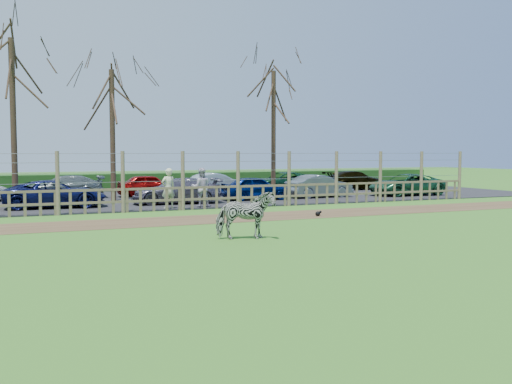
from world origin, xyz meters
name	(u,v)px	position (x,y,z in m)	size (l,w,h in m)	color
ground	(258,236)	(0.00, 0.00, 0.00)	(120.00, 120.00, 0.00)	#5EA938
dirt_strip	(209,219)	(0.00, 4.50, 0.01)	(34.00, 2.80, 0.01)	brown
asphalt	(149,198)	(0.00, 14.50, 0.02)	(44.00, 13.00, 0.04)	#232326
hedge	(125,182)	(0.00, 21.50, 0.55)	(46.00, 2.00, 1.10)	#1E4716
fence	(183,191)	(0.00, 8.00, 0.80)	(30.16, 0.16, 2.50)	brown
tree_left	(12,81)	(-6.50, 12.50, 5.62)	(4.80, 4.80, 7.88)	#3D2B1E
tree_mid	(112,103)	(-2.00, 13.50, 4.87)	(4.80, 4.80, 6.83)	#3D2B1E
tree_right	(274,102)	(7.00, 14.00, 5.24)	(4.80, 4.80, 7.35)	#3D2B1E
zebra	(245,215)	(-0.61, -0.50, 0.69)	(0.74, 1.63, 1.37)	gray
visitor_a	(168,188)	(-0.47, 8.62, 0.90)	(0.63, 0.41, 1.72)	beige
visitor_b	(201,187)	(1.03, 8.71, 0.90)	(0.84, 0.65, 1.72)	#BDB4C8
crow	(318,214)	(4.13, 3.76, 0.10)	(0.26, 0.19, 0.21)	black
car_2	(55,194)	(-4.92, 10.95, 0.64)	(1.99, 4.32, 1.20)	#0F144A
car_3	(177,191)	(0.48, 10.74, 0.64)	(1.68, 4.13, 1.20)	#5A5368
car_4	(256,188)	(4.74, 11.27, 0.64)	(1.42, 3.52, 1.20)	#031453
car_5	(319,186)	(8.50, 11.38, 0.64)	(1.27, 3.64, 1.20)	slate
car_6	(406,185)	(13.67, 10.71, 0.64)	(1.99, 4.32, 1.20)	#1D5636
car_9	(63,187)	(-4.22, 15.89, 0.64)	(1.68, 4.13, 1.20)	slate
car_10	(150,185)	(0.33, 15.74, 0.64)	(1.42, 3.52, 1.20)	#8A0706
car_11	(216,183)	(4.31, 16.16, 0.64)	(1.27, 3.64, 1.20)	#AEC1CB
car_12	(283,182)	(8.59, 16.06, 0.64)	(1.99, 4.32, 1.20)	#114327
car_13	(355,180)	(13.76, 15.99, 0.64)	(1.68, 4.13, 1.20)	black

